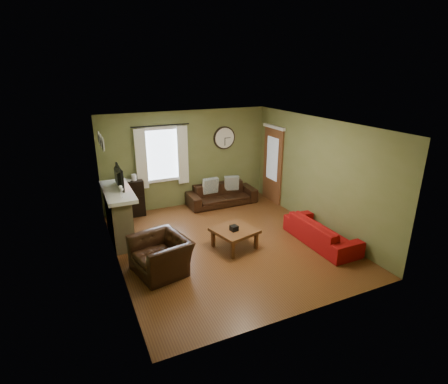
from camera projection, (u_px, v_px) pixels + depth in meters
name	position (u px, v px, depth m)	size (l,w,h in m)	color
floor	(227.00, 243.00, 7.68)	(4.60, 5.20, 0.00)	#5A3217
ceiling	(228.00, 124.00, 6.80)	(4.60, 5.20, 0.00)	white
wall_left	(113.00, 204.00, 6.34)	(0.00, 5.20, 2.60)	#636938
wall_right	(317.00, 174.00, 8.14)	(0.00, 5.20, 2.60)	#636938
wall_back	(187.00, 159.00, 9.47)	(4.60, 0.00, 2.60)	#636938
wall_front	(304.00, 240.00, 5.01)	(4.60, 0.00, 2.60)	#636938
fireplace	(119.00, 217.00, 7.65)	(0.40, 1.40, 1.10)	tan
firebox	(129.00, 226.00, 7.81)	(0.04, 0.60, 0.55)	black
mantel	(117.00, 192.00, 7.47)	(0.58, 1.60, 0.08)	white
tv	(116.00, 180.00, 7.53)	(0.60, 0.08, 0.35)	black
tv_screen	(120.00, 177.00, 7.54)	(0.02, 0.62, 0.36)	#994C3F
medallion_left	(103.00, 144.00, 6.71)	(0.28, 0.28, 0.03)	white
medallion_mid	(101.00, 141.00, 7.01)	(0.28, 0.28, 0.03)	white
medallion_right	(99.00, 138.00, 7.31)	(0.28, 0.28, 0.03)	white
window_pane	(161.00, 155.00, 9.11)	(1.00, 0.02, 1.30)	silver
curtain_rod	(161.00, 126.00, 8.76)	(0.03, 0.03, 1.50)	black
curtain_left	(141.00, 159.00, 8.82)	(0.28, 0.04, 1.55)	silver
curtain_right	(183.00, 155.00, 9.26)	(0.28, 0.04, 1.55)	silver
wall_clock	(225.00, 138.00, 9.69)	(0.64, 0.06, 0.64)	white
door	(273.00, 165.00, 9.80)	(0.05, 0.90, 2.10)	brown
bookshelf	(128.00, 199.00, 8.92)	(0.80, 0.34, 0.95)	black
book	(125.00, 181.00, 8.74)	(0.17, 0.23, 0.02)	#56331A
sofa_brown	(222.00, 194.00, 9.81)	(1.93, 0.75, 0.56)	black
pillow_left	(210.00, 186.00, 9.68)	(0.44, 0.13, 0.44)	gray
pillow_right	(232.00, 183.00, 9.91)	(0.41, 0.12, 0.41)	gray
sofa_red	(321.00, 232.00, 7.60)	(1.85, 0.72, 0.54)	maroon
armchair	(161.00, 255.00, 6.52)	(1.04, 0.91, 0.68)	black
coffee_table	(234.00, 238.00, 7.42)	(0.81, 0.81, 0.43)	#56331A
tissue_box	(234.00, 232.00, 7.29)	(0.15, 0.15, 0.11)	black
wine_glass_a	(122.00, 193.00, 6.96)	(0.07, 0.07, 0.21)	white
wine_glass_b	(121.00, 191.00, 7.08)	(0.08, 0.08, 0.22)	white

